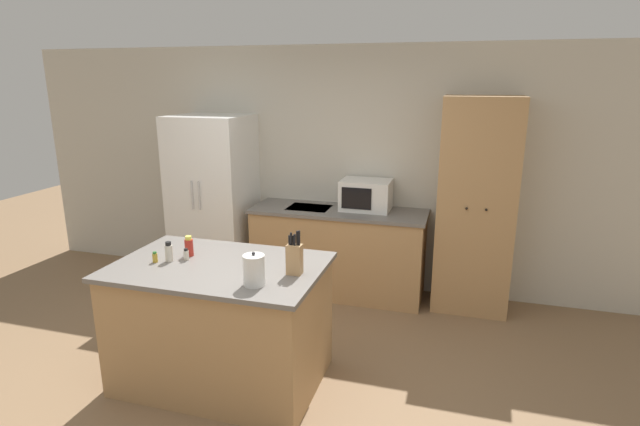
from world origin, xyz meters
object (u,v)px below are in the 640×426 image
knife_block (295,258)px  spice_bottle_amber_oil (186,255)px  pantry_cabinet (476,207)px  spice_bottle_short_red (169,252)px  microwave (366,195)px  fire_extinguisher (174,259)px  spice_bottle_tall_dark (189,247)px  spice_bottle_green_herb (155,257)px  refrigerator (214,201)px  kettle (254,270)px

knife_block → spice_bottle_amber_oil: bearing=178.0°
pantry_cabinet → spice_bottle_short_red: bearing=-138.9°
spice_bottle_amber_oil → microwave: bearing=62.5°
pantry_cabinet → fire_extinguisher: 3.42m
knife_block → spice_bottle_tall_dark: (-0.89, 0.12, -0.04)m
spice_bottle_green_herb → spice_bottle_short_red: bearing=27.2°
knife_block → spice_bottle_amber_oil: (-0.87, 0.03, -0.07)m
pantry_cabinet → spice_bottle_green_herb: bearing=-139.4°
spice_bottle_short_red → spice_bottle_tall_dark: bearing=61.8°
refrigerator → pantry_cabinet: (2.78, 0.10, 0.11)m
refrigerator → spice_bottle_green_herb: (0.50, -1.85, 0.04)m
microwave → spice_bottle_green_herb: size_ratio=6.31×
spice_bottle_tall_dark → spice_bottle_green_herb: spice_bottle_tall_dark is taller
microwave → spice_bottle_short_red: size_ratio=3.36×
refrigerator → microwave: size_ratio=3.69×
refrigerator → kettle: refrigerator is taller
spice_bottle_amber_oil → fire_extinguisher: spice_bottle_amber_oil is taller
spice_bottle_amber_oil → kettle: (0.68, -0.29, 0.06)m
microwave → knife_block: size_ratio=1.61×
spice_bottle_green_herb → fire_extinguisher: spice_bottle_green_herb is taller
spice_bottle_amber_oil → fire_extinguisher: bearing=126.3°
fire_extinguisher → spice_bottle_short_red: bearing=-57.1°
spice_bottle_short_red → refrigerator: bearing=108.3°
knife_block → spice_bottle_tall_dark: 0.90m
pantry_cabinet → spice_bottle_amber_oil: (-2.08, -1.85, -0.07)m
fire_extinguisher → spice_bottle_tall_dark: bearing=-52.8°
kettle → fire_extinguisher: kettle is taller
pantry_cabinet → kettle: bearing=-123.3°
microwave → spice_bottle_tall_dark: size_ratio=3.23×
fire_extinguisher → pantry_cabinet: bearing=2.9°
microwave → spice_bottle_tall_dark: 2.07m
knife_block → fire_extinguisher: bearing=140.9°
knife_block → kettle: bearing=-126.6°
spice_bottle_green_herb → fire_extinguisher: 2.20m
refrigerator → spice_bottle_tall_dark: 1.79m
pantry_cabinet → kettle: size_ratio=9.12×
spice_bottle_amber_oil → spice_bottle_green_herb: spice_bottle_amber_oil is taller
kettle → knife_block: bearing=53.4°
kettle → refrigerator: bearing=124.2°
knife_block → spice_bottle_amber_oil: size_ratio=3.52×
refrigerator → spice_bottle_short_red: bearing=-71.7°
refrigerator → kettle: size_ratio=8.15×
knife_block → spice_bottle_green_herb: bearing=-175.9°
spice_bottle_short_red → kettle: size_ratio=0.66×
refrigerator → spice_bottle_green_herb: size_ratio=23.30×
spice_bottle_short_red → fire_extinguisher: size_ratio=0.30×
microwave → spice_bottle_green_herb: 2.32m
spice_bottle_green_herb → kettle: size_ratio=0.35×
microwave → spice_bottle_amber_oil: bearing=-117.5°
microwave → fire_extinguisher: size_ratio=1.01×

